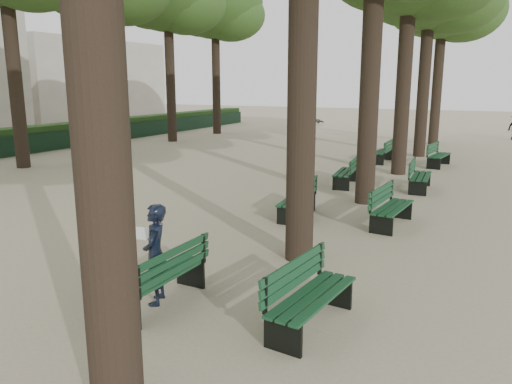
% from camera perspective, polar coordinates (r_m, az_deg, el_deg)
% --- Properties ---
extents(ground, '(120.00, 120.00, 0.00)m').
position_cam_1_polar(ground, '(7.84, -14.02, -12.47)').
color(ground, tan).
rests_on(ground, ground).
extents(tree_far_5, '(6.00, 6.00, 10.45)m').
position_cam_1_polar(tree_far_5, '(33.29, -4.72, 20.78)').
color(tree_far_5, '#33261C').
rests_on(tree_far_5, ground).
extents(bench_left_0, '(0.61, 1.81, 0.92)m').
position_cam_1_polar(bench_left_0, '(7.68, -10.88, -10.63)').
color(bench_left_0, black).
rests_on(bench_left_0, ground).
extents(bench_left_1, '(0.73, 1.84, 0.92)m').
position_cam_1_polar(bench_left_1, '(12.34, 4.70, -1.62)').
color(bench_left_1, black).
rests_on(bench_left_1, ground).
extents(bench_left_2, '(0.76, 1.85, 0.92)m').
position_cam_1_polar(bench_left_2, '(16.30, 10.18, 1.65)').
color(bench_left_2, black).
rests_on(bench_left_2, ground).
extents(bench_left_3, '(0.58, 1.80, 0.92)m').
position_cam_1_polar(bench_left_3, '(21.48, 14.17, 4.03)').
color(bench_left_3, black).
rests_on(bench_left_3, ground).
extents(bench_right_0, '(0.77, 1.85, 0.92)m').
position_cam_1_polar(bench_right_0, '(6.94, 6.38, -13.06)').
color(bench_right_0, black).
rests_on(bench_right_0, ground).
extents(bench_right_1, '(0.74, 1.85, 0.92)m').
position_cam_1_polar(bench_right_1, '(11.93, 15.26, -2.51)').
color(bench_right_1, black).
rests_on(bench_right_1, ground).
extents(bench_right_2, '(0.67, 1.83, 0.92)m').
position_cam_1_polar(bench_right_2, '(16.15, 18.24, 1.13)').
color(bench_right_2, black).
rests_on(bench_right_2, ground).
extents(bench_right_3, '(0.79, 1.86, 0.92)m').
position_cam_1_polar(bench_right_3, '(21.06, 20.16, 3.48)').
color(bench_right_3, black).
rests_on(bench_right_3, ground).
extents(man_with_map, '(0.70, 0.68, 1.52)m').
position_cam_1_polar(man_with_map, '(7.59, -11.43, -6.99)').
color(man_with_map, black).
rests_on(man_with_map, ground).
extents(pedestrian_a, '(0.86, 0.83, 1.75)m').
position_cam_1_polar(pedestrian_a, '(30.76, 12.29, 7.65)').
color(pedestrian_a, '#262628').
rests_on(pedestrian_a, ground).
extents(pedestrian_e, '(1.79, 1.00, 1.91)m').
position_cam_1_polar(pedestrian_e, '(29.86, 6.18, 7.89)').
color(pedestrian_e, '#262628').
rests_on(pedestrian_e, ground).
extents(fence, '(0.08, 42.00, 0.90)m').
position_cam_1_polar(fence, '(25.76, -24.19, 5.05)').
color(fence, black).
rests_on(fence, ground).
extents(hedge, '(1.20, 42.00, 1.20)m').
position_cam_1_polar(hedge, '(26.29, -25.21, 5.41)').
color(hedge, '#1B3B14').
rests_on(hedge, ground).
extents(building_far, '(12.00, 16.00, 7.00)m').
position_cam_1_polar(building_far, '(51.70, -21.29, 11.82)').
color(building_far, '#B7B2A3').
rests_on(building_far, ground).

